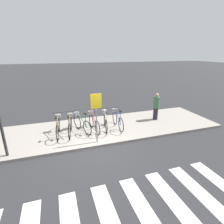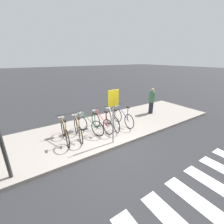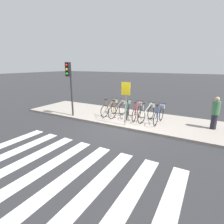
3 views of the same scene
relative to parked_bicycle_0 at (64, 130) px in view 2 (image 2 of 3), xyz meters
name	(u,v)px [view 2 (image 2 of 3)]	position (x,y,z in m)	size (l,w,h in m)	color
ground_plane	(115,149)	(1.41, -1.53, -0.57)	(120.00, 120.00, 0.00)	#2D2D30
sidewalk	(94,131)	(1.41, 0.15, -0.51)	(13.64, 3.34, 0.12)	#9E9389
parked_bicycle_0	(64,130)	(0.00, 0.00, 0.00)	(0.46, 1.68, 1.04)	black
parked_bicycle_1	(77,127)	(0.54, -0.03, 0.00)	(0.47, 1.67, 1.04)	black
parked_bicycle_2	(88,123)	(1.07, 0.10, 0.00)	(0.69, 1.60, 1.04)	black
parked_bicycle_3	(100,121)	(1.67, 0.03, 0.00)	(0.46, 1.69, 1.04)	black
parked_bicycle_4	(112,118)	(2.26, -0.03, 0.00)	(0.51, 1.66, 1.04)	black
parked_bicycle_5	(122,116)	(2.89, -0.01, 0.00)	(0.46, 1.69, 1.04)	black
pedestrian	(152,100)	(5.34, 0.33, 0.34)	(0.34, 0.34, 1.52)	#23232D
sign_post	(113,108)	(1.54, -1.24, 1.00)	(0.44, 0.07, 2.12)	#99999E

